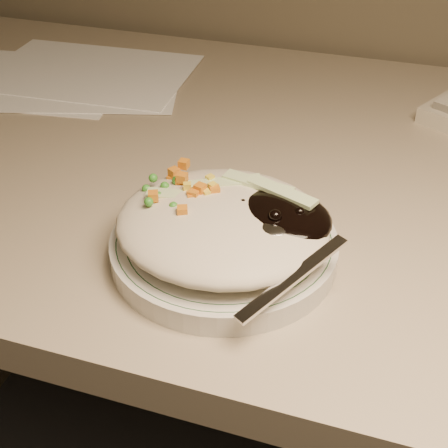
% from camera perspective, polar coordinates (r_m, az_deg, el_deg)
% --- Properties ---
extents(desk, '(1.40, 0.70, 0.74)m').
position_cam_1_polar(desk, '(0.85, 7.08, -6.18)').
color(desk, gray).
rests_on(desk, ground).
extents(plate, '(0.21, 0.21, 0.02)m').
position_cam_1_polar(plate, '(0.57, 0.00, -2.10)').
color(plate, silver).
rests_on(plate, desk).
extents(plate_rim, '(0.20, 0.20, 0.00)m').
position_cam_1_polar(plate_rim, '(0.57, 0.00, -1.31)').
color(plate_rim, '#144723').
rests_on(plate_rim, plate).
extents(meal, '(0.21, 0.19, 0.05)m').
position_cam_1_polar(meal, '(0.55, 0.40, 0.35)').
color(meal, '#BEB69A').
rests_on(meal, plate).
extents(papers, '(0.41, 0.29, 0.00)m').
position_cam_1_polar(papers, '(0.97, -14.45, 12.84)').
color(papers, white).
rests_on(papers, desk).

